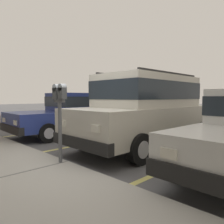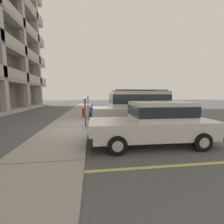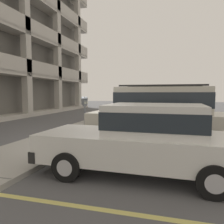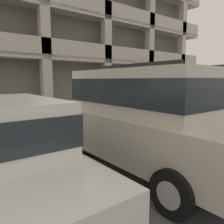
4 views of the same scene
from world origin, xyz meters
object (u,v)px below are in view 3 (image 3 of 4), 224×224
object	(u,v)px
red_sedan	(146,137)
parking_meter_far	(121,104)
dark_hatchback	(159,113)
fire_hydrant	(105,118)
silver_suv	(161,114)
parking_meter_near	(85,107)

from	to	relation	value
red_sedan	parking_meter_far	bearing A→B (deg)	17.44
dark_hatchback	fire_hydrant	size ratio (longest dim) A/B	6.50
silver_suv	fire_hydrant	xyz separation A→B (m)	(3.63, 3.06, -0.62)
silver_suv	red_sedan	xyz separation A→B (m)	(-2.72, 0.20, -0.27)
parking_meter_far	red_sedan	bearing A→B (deg)	-163.46
silver_suv	parking_meter_near	xyz separation A→B (m)	(0.07, 2.76, 0.17)
silver_suv	dark_hatchback	size ratio (longest dim) A/B	1.05
parking_meter_far	silver_suv	bearing A→B (deg)	-154.99
red_sedan	fire_hydrant	bearing A→B (deg)	25.15
silver_suv	dark_hatchback	bearing A→B (deg)	4.81
silver_suv	fire_hydrant	world-z (taller)	silver_suv
parking_meter_near	silver_suv	bearing A→B (deg)	-91.38
silver_suv	red_sedan	bearing A→B (deg)	176.29
red_sedan	parking_meter_near	world-z (taller)	parking_meter_near
parking_meter_near	fire_hydrant	size ratio (longest dim) A/B	2.19
dark_hatchback	parking_meter_far	distance (m)	3.74
silver_suv	parking_meter_near	distance (m)	2.77
fire_hydrant	parking_meter_far	bearing A→B (deg)	-7.31
fire_hydrant	red_sedan	bearing A→B (deg)	-155.75
silver_suv	red_sedan	distance (m)	2.74
fire_hydrant	dark_hatchback	bearing A→B (deg)	-99.05
dark_hatchback	parking_meter_far	world-z (taller)	parking_meter_far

